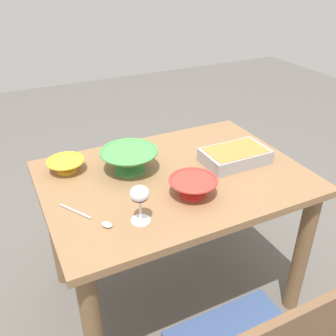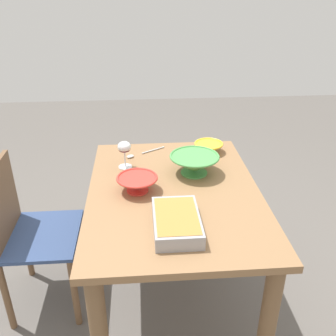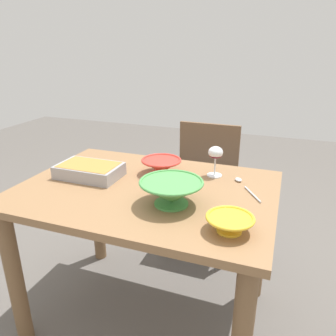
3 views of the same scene
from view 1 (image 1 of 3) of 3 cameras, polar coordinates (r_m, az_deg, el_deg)
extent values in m
plane|color=#5B5651|center=(2.18, 0.78, -18.20)|extent=(8.00, 8.00, 0.00)
cube|color=olive|center=(1.70, 0.94, -1.53)|extent=(1.17, 0.84, 0.03)
cylinder|color=brown|center=(2.39, 8.09, -2.34)|extent=(0.07, 0.07, 0.72)
cylinder|color=brown|center=(2.08, -16.73, -8.99)|extent=(0.07, 0.07, 0.72)
cylinder|color=brown|center=(1.97, 19.67, -12.19)|extent=(0.07, 0.07, 0.72)
cylinder|color=brown|center=(1.78, 12.88, -23.27)|extent=(0.04, 0.04, 0.44)
cylinder|color=white|center=(1.42, -4.17, -7.97)|extent=(0.07, 0.07, 0.01)
cylinder|color=white|center=(1.39, -4.24, -6.43)|extent=(0.01, 0.01, 0.09)
ellipsoid|color=white|center=(1.35, -4.35, -3.90)|extent=(0.07, 0.07, 0.06)
ellipsoid|color=#4C0A19|center=(1.35, -4.33, -4.43)|extent=(0.06, 0.06, 0.03)
cube|color=#99999E|center=(1.81, 10.17, 1.83)|extent=(0.31, 0.19, 0.06)
cube|color=#B27A38|center=(1.80, 10.23, 2.49)|extent=(0.28, 0.17, 0.02)
cylinder|color=#4C994C|center=(1.73, -5.81, -0.29)|extent=(0.14, 0.14, 0.01)
cone|color=#4C994C|center=(1.71, -5.90, 1.17)|extent=(0.26, 0.26, 0.09)
torus|color=#4C994C|center=(1.68, -5.98, 2.54)|extent=(0.26, 0.26, 0.01)
cylinder|color=yellow|center=(1.78, -15.15, -0.35)|extent=(0.09, 0.09, 0.01)
cone|color=yellow|center=(1.77, -15.26, 0.41)|extent=(0.16, 0.16, 0.05)
torus|color=yellow|center=(1.76, -15.36, 1.07)|extent=(0.17, 0.17, 0.01)
cylinder|color=red|center=(1.56, 3.78, -4.02)|extent=(0.11, 0.11, 0.01)
cone|color=red|center=(1.54, 3.83, -2.89)|extent=(0.19, 0.19, 0.07)
torus|color=red|center=(1.52, 3.87, -1.85)|extent=(0.20, 0.20, 0.01)
cylinder|color=silver|center=(1.50, -13.92, -6.40)|extent=(0.09, 0.14, 0.01)
ellipsoid|color=silver|center=(1.40, -9.29, -8.51)|extent=(0.05, 0.05, 0.01)
camera|label=2|loc=(2.53, 41.89, 25.05)|focal=40.27mm
camera|label=3|loc=(2.56, -25.85, 21.68)|focal=34.95mm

